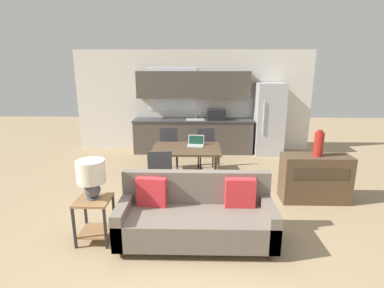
# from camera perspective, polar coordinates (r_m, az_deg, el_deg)

# --- Properties ---
(ground_plane) EXTENTS (20.00, 20.00, 0.00)m
(ground_plane) POSITION_cam_1_polar(r_m,az_deg,el_deg) (4.26, -1.03, -17.75)
(ground_plane) COLOR #9E8460
(wall_back) EXTENTS (6.40, 0.07, 2.70)m
(wall_back) POSITION_cam_1_polar(r_m,az_deg,el_deg) (8.28, 0.20, 8.24)
(wall_back) COLOR silver
(wall_back) RESTS_ON ground_plane
(kitchen_counter) EXTENTS (3.17, 0.65, 2.15)m
(kitchen_counter) POSITION_cam_1_polar(r_m,az_deg,el_deg) (8.05, 0.30, 4.37)
(kitchen_counter) COLOR #4C443D
(kitchen_counter) RESTS_ON ground_plane
(refrigerator) EXTENTS (0.72, 0.75, 1.87)m
(refrigerator) POSITION_cam_1_polar(r_m,az_deg,el_deg) (8.14, 14.38, 4.66)
(refrigerator) COLOR #B7BABC
(refrigerator) RESTS_ON ground_plane
(dining_table) EXTENTS (1.31, 0.96, 0.74)m
(dining_table) POSITION_cam_1_polar(r_m,az_deg,el_deg) (5.84, -1.06, -1.34)
(dining_table) COLOR brown
(dining_table) RESTS_ON ground_plane
(couch) EXTENTS (2.01, 0.80, 0.90)m
(couch) POSITION_cam_1_polar(r_m,az_deg,el_deg) (4.08, 0.74, -13.60)
(couch) COLOR #3D2D1E
(couch) RESTS_ON ground_plane
(side_table) EXTENTS (0.44, 0.44, 0.60)m
(side_table) POSITION_cam_1_polar(r_m,az_deg,el_deg) (4.27, -18.11, -12.37)
(side_table) COLOR olive
(side_table) RESTS_ON ground_plane
(table_lamp) EXTENTS (0.36, 0.36, 0.52)m
(table_lamp) POSITION_cam_1_polar(r_m,az_deg,el_deg) (4.08, -18.67, -5.65)
(table_lamp) COLOR #4C515B
(table_lamp) RESTS_ON side_table
(credenza) EXTENTS (1.13, 0.46, 0.82)m
(credenza) POSITION_cam_1_polar(r_m,az_deg,el_deg) (5.60, 22.36, -6.04)
(credenza) COLOR brown
(credenza) RESTS_ON ground_plane
(vase) EXTENTS (0.15, 0.15, 0.44)m
(vase) POSITION_cam_1_polar(r_m,az_deg,el_deg) (5.40, 23.00, 0.00)
(vase) COLOR maroon
(vase) RESTS_ON credenza
(dining_chair_far_left) EXTENTS (0.47, 0.47, 0.93)m
(dining_chair_far_left) POSITION_cam_1_polar(r_m,az_deg,el_deg) (6.74, -4.40, -0.59)
(dining_chair_far_left) COLOR #38383D
(dining_chair_far_left) RESTS_ON ground_plane
(dining_chair_near_left) EXTENTS (0.46, 0.46, 0.93)m
(dining_chair_near_left) POSITION_cam_1_polar(r_m,az_deg,el_deg) (5.14, -6.05, -5.53)
(dining_chair_near_left) COLOR #38383D
(dining_chair_near_left) RESTS_ON ground_plane
(dining_chair_far_right) EXTENTS (0.47, 0.47, 0.93)m
(dining_chair_far_right) POSITION_cam_1_polar(r_m,az_deg,el_deg) (6.71, 2.77, -0.63)
(dining_chair_far_right) COLOR #38383D
(dining_chair_far_right) RESTS_ON ground_plane
(laptop) EXTENTS (0.35, 0.29, 0.20)m
(laptop) POSITION_cam_1_polar(r_m,az_deg,el_deg) (5.98, 0.73, 0.18)
(laptop) COLOR #B7BABC
(laptop) RESTS_ON dining_table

